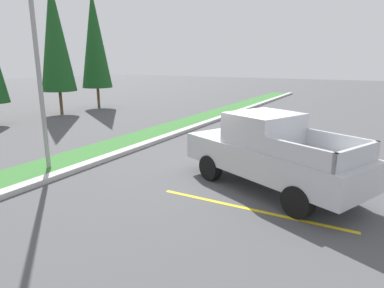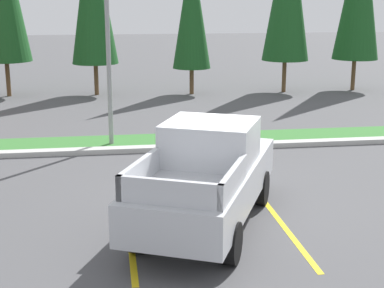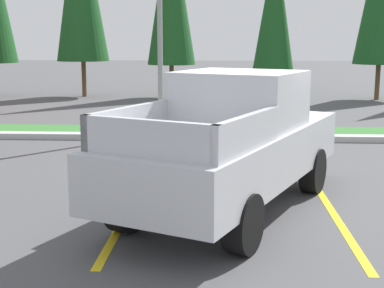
% 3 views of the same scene
% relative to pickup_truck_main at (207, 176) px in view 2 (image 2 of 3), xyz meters
% --- Properties ---
extents(ground_plane, '(120.00, 120.00, 0.00)m').
position_rel_pickup_truck_main_xyz_m(ground_plane, '(0.36, 0.93, -1.04)').
color(ground_plane, '#4C4C4F').
extents(parking_line_near, '(0.12, 4.80, 0.01)m').
position_rel_pickup_truck_main_xyz_m(parking_line_near, '(-1.57, -0.05, -1.04)').
color(parking_line_near, yellow).
rests_on(parking_line_near, ground).
extents(parking_line_far, '(0.12, 4.80, 0.01)m').
position_rel_pickup_truck_main_xyz_m(parking_line_far, '(1.53, -0.05, -1.04)').
color(parking_line_far, yellow).
rests_on(parking_line_far, ground).
extents(curb_strip, '(56.00, 0.40, 0.15)m').
position_rel_pickup_truck_main_xyz_m(curb_strip, '(0.36, 5.93, -0.97)').
color(curb_strip, '#B2B2AD').
rests_on(curb_strip, ground).
extents(grass_median, '(56.00, 1.80, 0.06)m').
position_rel_pickup_truck_main_xyz_m(grass_median, '(0.36, 7.03, -1.01)').
color(grass_median, '#387533').
rests_on(grass_median, ground).
extents(pickup_truck_main, '(3.88, 5.53, 2.10)m').
position_rel_pickup_truck_main_xyz_m(pickup_truck_main, '(0.00, 0.00, 0.00)').
color(pickup_truck_main, black).
rests_on(pickup_truck_main, ground).
extents(street_light, '(0.24, 1.49, 6.14)m').
position_rel_pickup_truck_main_xyz_m(street_light, '(-1.84, 6.66, 2.57)').
color(street_light, gray).
rests_on(street_light, ground).
extents(cypress_tree_right_inner, '(1.77, 1.77, 6.82)m').
position_rel_pickup_truck_main_xyz_m(cypress_tree_right_inner, '(2.04, 16.15, 2.97)').
color(cypress_tree_right_inner, brown).
rests_on(cypress_tree_right_inner, ground).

